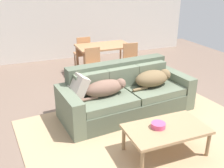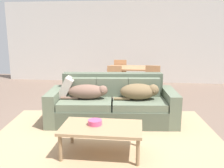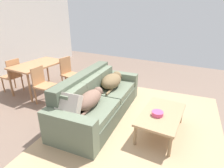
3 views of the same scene
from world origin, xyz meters
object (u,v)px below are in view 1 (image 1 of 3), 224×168
Objects in this scene: dog_on_right_cushion at (153,78)px; coffee_table at (166,130)px; dining_chair_far_left at (83,52)px; dog_on_left_cushion at (106,88)px; dining_chair_near_right at (131,61)px; couch at (125,95)px; throw_pillow_by_left_arm at (77,87)px; bowl_on_coffee_table at (158,125)px; dining_table at (104,48)px; dining_chair_near_left at (95,65)px.

dog_on_right_cushion is 0.73× the size of coffee_table.
dog_on_right_cushion is at bearing 101.77° from dining_chair_far_left.
dining_chair_near_right reaches higher than dog_on_left_cushion.
couch is 0.95m from throw_pillow_by_left_arm.
bowl_on_coffee_table is 0.22× the size of dining_chair_far_left.
dog_on_right_cushion is 4.16× the size of bowl_on_coffee_table.
bowl_on_coffee_table is 0.15× the size of dining_table.
bowl_on_coffee_table is at bearing -57.88° from throw_pillow_by_left_arm.
bowl_on_coffee_table is 2.73m from dining_chair_near_left.
couch is 1.35m from coffee_table.
couch is 2.78× the size of dining_chair_near_right.
couch is at bearing 13.64° from dog_on_left_cushion.
coffee_table is 1.29× the size of dining_chair_near_left.
dining_chair_near_right is (0.91, 2.74, 0.04)m from bowl_on_coffee_table.
couch is 2.71× the size of dining_chair_far_left.
coffee_table is at bearing -117.73° from dog_on_right_cushion.
throw_pillow_by_left_arm is 0.31× the size of dining_table.
dining_chair_near_left is (-0.02, 2.73, 0.04)m from bowl_on_coffee_table.
dog_on_right_cushion is at bearing 67.96° from coffee_table.
coffee_table is at bearing -55.67° from throw_pillow_by_left_arm.
dining_chair_near_left reaches higher than coffee_table.
couch is 2.11m from dining_table.
dog_on_right_cushion is 0.90× the size of dining_chair_far_left.
dog_on_right_cushion is 2.02× the size of throw_pillow_by_left_arm.
dog_on_right_cushion is 0.94× the size of dining_chair_near_left.
throw_pillow_by_left_arm is at bearing -120.48° from dining_table.
dining_chair_far_left reaches higher than couch.
bowl_on_coffee_table reaches higher than coffee_table.
dining_chair_near_right is (1.70, 1.47, -0.17)m from throw_pillow_by_left_arm.
dining_chair_near_left is 0.98× the size of dining_chair_near_right.
dining_chair_near_left is (-0.12, 2.78, 0.12)m from coffee_table.
dining_chair_near_right reaches higher than dining_chair_near_left.
coffee_table is (0.01, -1.35, 0.03)m from couch.
dining_chair_near_right reaches higher than coffee_table.
throw_pillow_by_left_arm is (-1.41, 0.05, 0.03)m from dog_on_right_cushion.
dog_on_left_cushion is at bearing 178.51° from dog_on_right_cushion.
bowl_on_coffee_table is (-0.10, 0.05, 0.08)m from coffee_table.
dining_table is at bearing 75.02° from couch.
throw_pillow_by_left_arm is 1.51m from bowl_on_coffee_table.
dining_chair_near_left reaches higher than dog_on_right_cushion.
throw_pillow_by_left_arm is 0.46× the size of dining_chair_near_right.
bowl_on_coffee_table is at bearing -100.89° from dining_chair_near_right.
bowl_on_coffee_table is at bearing 155.06° from coffee_table.
bowl_on_coffee_table is 2.89m from dining_chair_near_right.
bowl_on_coffee_table is 3.39m from dining_table.
throw_pillow_by_left_arm is at bearing 72.15° from dining_chair_far_left.
dining_table reaches higher than bowl_on_coffee_table.
bowl_on_coffee_table is at bearing 89.12° from dining_chair_far_left.
couch is 0.60m from dog_on_right_cushion.
couch is at bearing -99.30° from dining_table.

